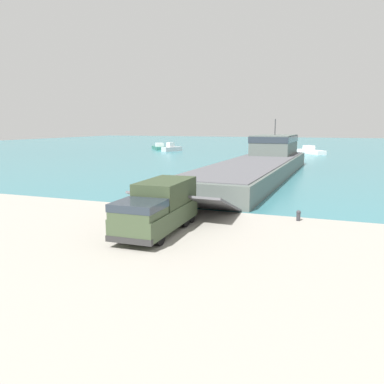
{
  "coord_description": "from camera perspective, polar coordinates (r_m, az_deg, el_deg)",
  "views": [
    {
      "loc": [
        9.54,
        -20.62,
        6.29
      ],
      "look_at": [
        0.84,
        3.56,
        1.7
      ],
      "focal_mm": 35.0,
      "sensor_mm": 36.0,
      "label": 1
    }
  ],
  "objects": [
    {
      "name": "mooring_bollard",
      "position": [
        25.97,
        15.91,
        -3.39
      ],
      "size": [
        0.3,
        0.3,
        0.72
      ],
      "color": "#333338",
      "rests_on": "ground_plane"
    },
    {
      "name": "cargo_crate",
      "position": [
        22.26,
        -10.21,
        -5.61
      ],
      "size": [
        0.68,
        0.79,
        0.62
      ],
      "primitive_type": "cube",
      "rotation": [
        0.0,
        0.0,
        0.08
      ],
      "color": "#3D4C33",
      "rests_on": "ground_plane"
    },
    {
      "name": "soldier_on_ramp",
      "position": [
        24.67,
        -9.97,
        -2.5
      ],
      "size": [
        0.5,
        0.45,
        1.67
      ],
      "rotation": [
        0.0,
        0.0,
        2.19
      ],
      "color": "#6B664C",
      "rests_on": "ground_plane"
    },
    {
      "name": "moored_boat_a",
      "position": [
        92.39,
        -3.12,
        6.67
      ],
      "size": [
        4.08,
        5.5,
        2.21
      ],
      "rotation": [
        0.0,
        0.0,
        5.8
      ],
      "color": "#B7BABF",
      "rests_on": "ground_plane"
    },
    {
      "name": "moored_boat_b",
      "position": [
        88.54,
        17.54,
        5.99
      ],
      "size": [
        6.99,
        7.62,
        1.83
      ],
      "rotation": [
        0.0,
        0.0,
        3.85
      ],
      "color": "white",
      "rests_on": "ground_plane"
    },
    {
      "name": "military_truck",
      "position": [
        22.27,
        -5.18,
        -2.29
      ],
      "size": [
        2.65,
        7.28,
        2.97
      ],
      "rotation": [
        0.0,
        0.0,
        -1.56
      ],
      "color": "#3D4C33",
      "rests_on": "ground_plane"
    },
    {
      "name": "water_surface",
      "position": [
        116.81,
        15.18,
        6.7
      ],
      "size": [
        240.0,
        180.0,
        0.01
      ],
      "primitive_type": "cube",
      "color": "teal",
      "rests_on": "ground_plane"
    },
    {
      "name": "landing_craft",
      "position": [
        49.74,
        10.45,
        4.67
      ],
      "size": [
        9.5,
        42.98,
        7.23
      ],
      "rotation": [
        0.0,
        0.0,
        -0.04
      ],
      "color": "#56605B",
      "rests_on": "ground_plane"
    },
    {
      "name": "ground_plane",
      "position": [
        23.57,
        -4.88,
        -5.38
      ],
      "size": [
        240.0,
        240.0,
        0.0
      ],
      "primitive_type": "plane",
      "color": "#9E998E"
    },
    {
      "name": "moored_boat_c",
      "position": [
        99.95,
        -5.04,
        6.81
      ],
      "size": [
        6.67,
        7.87,
        1.73
      ],
      "rotation": [
        0.0,
        0.0,
        0.62
      ],
      "color": "#2D7060",
      "rests_on": "ground_plane"
    }
  ]
}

